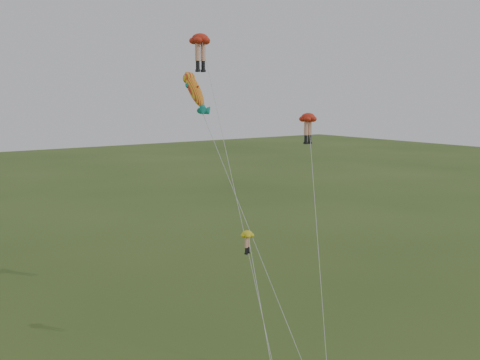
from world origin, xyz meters
TOP-DOWN VIEW (x-y plane):
  - legs_kite_red_high at (2.16, 11.93)m, footprint 4.32×14.37m
  - legs_kite_red_mid at (7.29, 5.35)m, footprint 5.75×8.22m
  - legs_kite_yellow at (-1.21, 1.29)m, footprint 2.67×6.24m
  - fish_kite at (-0.89, 7.85)m, footprint 1.73×12.21m

SIDE VIEW (x-z plane):
  - legs_kite_yellow at x=-1.21m, z-range 3.41..11.90m
  - legs_kite_red_mid at x=7.29m, z-range 6.88..22.21m
  - fish_kite at x=-0.89m, z-range 7.65..26.13m
  - legs_kite_red_high at x=2.16m, z-range 9.78..31.08m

